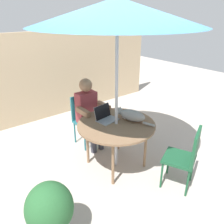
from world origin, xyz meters
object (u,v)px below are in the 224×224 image
Objects in this scene: patio_table at (116,127)px; chair_empty at (187,154)px; chair_occupied at (84,116)px; laptop at (105,116)px; potted_plant_near_fence at (50,211)px; person_seated at (89,110)px; cat at (131,115)px; patio_umbrella at (117,12)px.

chair_empty is at bearing -66.43° from patio_table.
chair_occupied is 2.68× the size of laptop.
person_seated is at bearing 44.58° from potted_plant_near_fence.
person_seated is at bearing 84.80° from laptop.
potted_plant_near_fence is (-1.58, -0.54, -0.40)m from cat.
chair_occupied is 1.00× the size of chair_empty.
patio_umbrella is (0.00, 0.00, 1.54)m from patio_table.
patio_table is 1.54m from patio_umbrella.
patio_umbrella is 1.94× the size of person_seated.
patio_umbrella is 1.70m from person_seated.
laptop is (-0.46, 1.16, 0.27)m from chair_empty.
person_seated is (0.00, 0.73, 0.02)m from patio_table.
person_seated is at bearing -90.00° from chair_occupied.
cat reaches higher than potted_plant_near_fence.
chair_empty is (0.41, -0.95, -1.70)m from patio_umbrella.
chair_occupied reaches higher than potted_plant_near_fence.
chair_empty is (0.41, -1.84, 0.00)m from chair_occupied.
person_seated is (-0.41, 1.68, 0.17)m from chair_empty.
laptop is (-0.05, 0.21, 0.11)m from patio_table.
potted_plant_near_fence is at bearing 168.45° from chair_empty.
chair_empty is at bearing -76.18° from person_seated.
patio_umbrella is at bearing -77.33° from laptop.
chair_empty is at bearing -77.33° from chair_occupied.
patio_umbrella is 1.99m from chair_empty.
potted_plant_near_fence is at bearing -132.20° from chair_occupied.
patio_umbrella is at bearing 168.34° from cat.
patio_table is 0.90m from chair_occupied.
cat reaches higher than chair_occupied.
chair_occupied is at bearing 90.00° from patio_table.
person_seated reaches higher than laptop.
chair_empty is 1.28m from laptop.
chair_occupied is at bearing 90.00° from patio_umbrella.
patio_table is 1.29× the size of chair_empty.
chair_occupied is 0.23m from person_seated.
person_seated is at bearing 103.82° from chair_empty.
patio_table is 1.81× the size of cat.
patio_umbrella reaches higher than person_seated.
patio_table is at bearing -90.00° from chair_occupied.
patio_table is 1.29× the size of chair_occupied.
chair_empty is (0.41, -0.95, -0.15)m from patio_table.
patio_table is at bearing 113.57° from chair_empty.
chair_occupied is at bearing 90.00° from person_seated.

